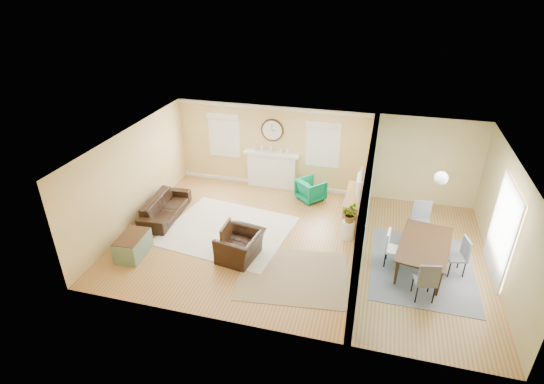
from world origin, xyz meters
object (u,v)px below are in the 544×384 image
at_px(eames_chair, 240,246).
at_px(dining_table, 424,256).
at_px(green_chair, 311,190).
at_px(credenza, 355,207).
at_px(sofa, 165,207).

distance_m(eames_chair, dining_table, 4.25).
bearing_deg(green_chair, credenza, -170.46).
bearing_deg(green_chair, sofa, 69.65).
xyz_separation_m(credenza, dining_table, (1.74, -1.75, -0.07)).
relative_size(sofa, green_chair, 2.75).
height_order(sofa, dining_table, dining_table).
relative_size(eames_chair, dining_table, 0.55).
bearing_deg(eames_chair, green_chair, 170.89).
height_order(sofa, eames_chair, eames_chair).
bearing_deg(credenza, eames_chair, -134.76).
distance_m(sofa, credenza, 5.22).
xyz_separation_m(sofa, dining_table, (6.82, -0.58, 0.05)).
distance_m(green_chair, credenza, 1.60).
relative_size(sofa, credenza, 1.24).
bearing_deg(sofa, dining_table, -98.22).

